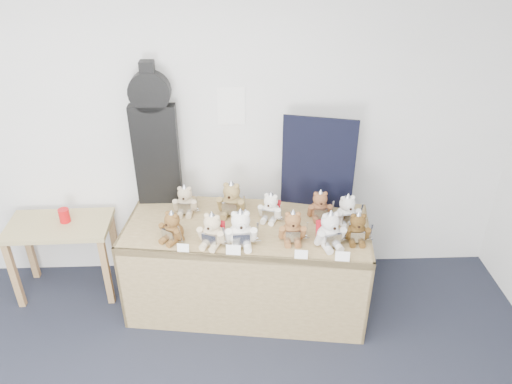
{
  "coord_description": "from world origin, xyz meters",
  "views": [
    {
      "loc": [
        0.79,
        -1.1,
        2.87
      ],
      "look_at": [
        0.91,
        1.89,
        1.1
      ],
      "focal_mm": 35.0,
      "sensor_mm": 36.0,
      "label": 1
    }
  ],
  "objects_px": {
    "teddy_back_centre_right": "(271,208)",
    "teddy_front_right": "(293,228)",
    "teddy_front_left": "(212,231)",
    "teddy_front_centre": "(241,230)",
    "teddy_back_right": "(320,206)",
    "red_cup": "(64,215)",
    "side_table": "(61,236)",
    "teddy_back_end": "(347,211)",
    "teddy_back_left": "(185,201)",
    "display_table": "(246,249)",
    "teddy_back_centre_left": "(232,200)",
    "teddy_front_far_right": "(330,231)",
    "teddy_front_end": "(357,229)",
    "guitar_case": "(155,137)",
    "teddy_front_far_left": "(172,228)"
  },
  "relations": [
    {
      "from": "teddy_front_centre",
      "to": "teddy_front_far_left",
      "type": "bearing_deg",
      "value": 168.46
    },
    {
      "from": "teddy_front_centre",
      "to": "teddy_front_end",
      "type": "bearing_deg",
      "value": -1.8
    },
    {
      "from": "teddy_front_right",
      "to": "teddy_back_centre_right",
      "type": "relative_size",
      "value": 1.08
    },
    {
      "from": "side_table",
      "to": "teddy_front_far_left",
      "type": "distance_m",
      "value": 1.07
    },
    {
      "from": "teddy_back_centre_left",
      "to": "teddy_back_end",
      "type": "relative_size",
      "value": 1.12
    },
    {
      "from": "teddy_back_centre_right",
      "to": "teddy_front_end",
      "type": "bearing_deg",
      "value": -5.35
    },
    {
      "from": "guitar_case",
      "to": "teddy_back_left",
      "type": "height_order",
      "value": "guitar_case"
    },
    {
      "from": "red_cup",
      "to": "teddy_front_centre",
      "type": "xyz_separation_m",
      "value": [
        1.38,
        -0.49,
        0.16
      ]
    },
    {
      "from": "teddy_back_left",
      "to": "display_table",
      "type": "bearing_deg",
      "value": -25.55
    },
    {
      "from": "teddy_front_right",
      "to": "teddy_front_end",
      "type": "distance_m",
      "value": 0.46
    },
    {
      "from": "teddy_front_far_left",
      "to": "teddy_front_centre",
      "type": "height_order",
      "value": "teddy_front_centre"
    },
    {
      "from": "teddy_back_right",
      "to": "teddy_back_centre_right",
      "type": "bearing_deg",
      "value": -178.96
    },
    {
      "from": "red_cup",
      "to": "teddy_front_right",
      "type": "xyz_separation_m",
      "value": [
        1.75,
        -0.45,
        0.15
      ]
    },
    {
      "from": "guitar_case",
      "to": "teddy_back_end",
      "type": "bearing_deg",
      "value": -15.53
    },
    {
      "from": "guitar_case",
      "to": "teddy_front_left",
      "type": "bearing_deg",
      "value": -54.41
    },
    {
      "from": "side_table",
      "to": "teddy_back_end",
      "type": "bearing_deg",
      "value": -7.02
    },
    {
      "from": "display_table",
      "to": "teddy_front_left",
      "type": "relative_size",
      "value": 6.78
    },
    {
      "from": "teddy_back_left",
      "to": "teddy_back_right",
      "type": "distance_m",
      "value": 1.03
    },
    {
      "from": "side_table",
      "to": "teddy_front_far_right",
      "type": "bearing_deg",
      "value": -14.46
    },
    {
      "from": "display_table",
      "to": "teddy_back_centre_right",
      "type": "bearing_deg",
      "value": 45.77
    },
    {
      "from": "teddy_back_centre_right",
      "to": "teddy_back_end",
      "type": "relative_size",
      "value": 0.92
    },
    {
      "from": "teddy_front_centre",
      "to": "teddy_back_right",
      "type": "xyz_separation_m",
      "value": [
        0.6,
        0.32,
        -0.02
      ]
    },
    {
      "from": "teddy_front_centre",
      "to": "teddy_front_end",
      "type": "relative_size",
      "value": 1.22
    },
    {
      "from": "display_table",
      "to": "teddy_back_right",
      "type": "relative_size",
      "value": 7.44
    },
    {
      "from": "guitar_case",
      "to": "teddy_front_left",
      "type": "height_order",
      "value": "guitar_case"
    },
    {
      "from": "display_table",
      "to": "teddy_back_left",
      "type": "xyz_separation_m",
      "value": [
        -0.46,
        0.27,
        0.27
      ]
    },
    {
      "from": "teddy_front_left",
      "to": "teddy_back_left",
      "type": "height_order",
      "value": "teddy_front_left"
    },
    {
      "from": "red_cup",
      "to": "teddy_front_right",
      "type": "distance_m",
      "value": 1.81
    },
    {
      "from": "teddy_back_left",
      "to": "teddy_front_right",
      "type": "bearing_deg",
      "value": -21.93
    },
    {
      "from": "display_table",
      "to": "side_table",
      "type": "xyz_separation_m",
      "value": [
        -1.47,
        0.29,
        -0.05
      ]
    },
    {
      "from": "side_table",
      "to": "teddy_front_left",
      "type": "distance_m",
      "value": 1.35
    },
    {
      "from": "red_cup",
      "to": "teddy_front_right",
      "type": "relative_size",
      "value": 0.42
    },
    {
      "from": "display_table",
      "to": "red_cup",
      "type": "xyz_separation_m",
      "value": [
        -1.42,
        0.32,
        0.12
      ]
    },
    {
      "from": "guitar_case",
      "to": "teddy_front_far_left",
      "type": "bearing_deg",
      "value": -74.61
    },
    {
      "from": "guitar_case",
      "to": "teddy_back_centre_left",
      "type": "xyz_separation_m",
      "value": [
        0.57,
        -0.22,
        -0.43
      ]
    },
    {
      "from": "teddy_front_far_left",
      "to": "teddy_front_centre",
      "type": "distance_m",
      "value": 0.49
    },
    {
      "from": "display_table",
      "to": "guitar_case",
      "type": "xyz_separation_m",
      "value": [
        -0.67,
        0.46,
        0.72
      ]
    },
    {
      "from": "display_table",
      "to": "teddy_front_far_right",
      "type": "relative_size",
      "value": 6.32
    },
    {
      "from": "teddy_front_right",
      "to": "teddy_front_centre",
      "type": "bearing_deg",
      "value": -172.8
    },
    {
      "from": "teddy_front_left",
      "to": "teddy_front_right",
      "type": "distance_m",
      "value": 0.56
    },
    {
      "from": "teddy_front_far_left",
      "to": "teddy_front_centre",
      "type": "relative_size",
      "value": 0.83
    },
    {
      "from": "teddy_front_right",
      "to": "teddy_back_right",
      "type": "height_order",
      "value": "teddy_front_right"
    },
    {
      "from": "teddy_front_far_left",
      "to": "teddy_front_right",
      "type": "distance_m",
      "value": 0.85
    },
    {
      "from": "teddy_front_left",
      "to": "display_table",
      "type": "bearing_deg",
      "value": 53.45
    },
    {
      "from": "display_table",
      "to": "teddy_back_end",
      "type": "height_order",
      "value": "teddy_back_end"
    },
    {
      "from": "red_cup",
      "to": "teddy_front_far_right",
      "type": "height_order",
      "value": "teddy_front_far_right"
    },
    {
      "from": "red_cup",
      "to": "teddy_back_right",
      "type": "xyz_separation_m",
      "value": [
        1.99,
        -0.16,
        0.14
      ]
    },
    {
      "from": "teddy_back_centre_right",
      "to": "teddy_front_right",
      "type": "bearing_deg",
      "value": -42.3
    },
    {
      "from": "guitar_case",
      "to": "teddy_back_end",
      "type": "height_order",
      "value": "guitar_case"
    },
    {
      "from": "teddy_front_left",
      "to": "guitar_case",
      "type": "bearing_deg",
      "value": 146.76
    }
  ]
}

